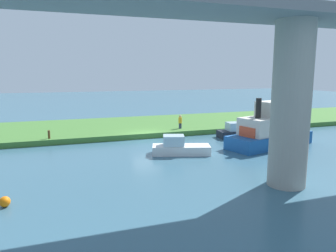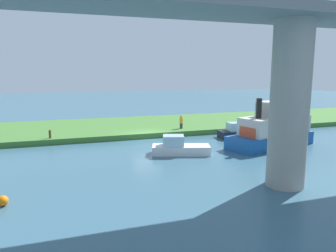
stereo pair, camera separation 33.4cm
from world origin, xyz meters
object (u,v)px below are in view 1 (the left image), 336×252
Objects in this scene: bridge_pylon at (291,106)px; riverboat_paddlewheel at (273,128)px; skiff_small at (179,147)px; person_on_bank at (180,122)px; marker_buoy at (5,202)px; pontoon_yellow at (239,132)px; mooring_post at (49,135)px.

riverboat_paddlewheel is (-5.40, -8.30, -2.86)m from bridge_pylon.
skiff_small is at bearing 0.47° from riverboat_paddlewheel.
marker_buoy is at bearing 44.77° from person_on_bank.
riverboat_paddlewheel is 1.84× the size of skiff_small.
marker_buoy is at bearing -7.69° from bridge_pylon.
person_on_bank is 6.02m from pontoon_yellow.
riverboat_paddlewheel reaches higher than pontoon_yellow.
riverboat_paddlewheel is 1.86× the size of pontoon_yellow.
bridge_pylon reaches higher than skiff_small.
bridge_pylon is 13.68m from pontoon_yellow.
pontoon_yellow is at bearing 140.21° from person_on_bank.
person_on_bank is 0.16× the size of riverboat_paddlewheel.
mooring_post is (12.51, -15.12, -3.54)m from bridge_pylon.
mooring_post is 0.16× the size of pontoon_yellow.
skiff_small is at bearing 68.04° from person_on_bank.
bridge_pylon is 14.92m from marker_buoy.
skiff_small is (8.49, 0.07, -1.01)m from riverboat_paddlewheel.
person_on_bank reaches higher than skiff_small.
bridge_pylon reaches higher than riverboat_paddlewheel.
skiff_small is at bearing -69.41° from bridge_pylon.
mooring_post is at bearing -9.47° from pontoon_yellow.
person_on_bank is at bearing -55.63° from riverboat_paddlewheel.
pontoon_yellow is 21.53m from marker_buoy.
bridge_pylon is at bearing 129.60° from mooring_post.
bridge_pylon reaches higher than person_on_bank.
riverboat_paddlewheel is 8.55m from skiff_small.
marker_buoy is (11.12, 6.31, -0.27)m from skiff_small.
marker_buoy is at bearing 28.70° from pontoon_yellow.
marker_buoy is (18.88, 10.34, -0.28)m from pontoon_yellow.
pontoon_yellow is (-4.67, -12.26, -3.87)m from bridge_pylon.
pontoon_yellow is at bearing -110.87° from bridge_pylon.
pontoon_yellow reaches higher than mooring_post.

